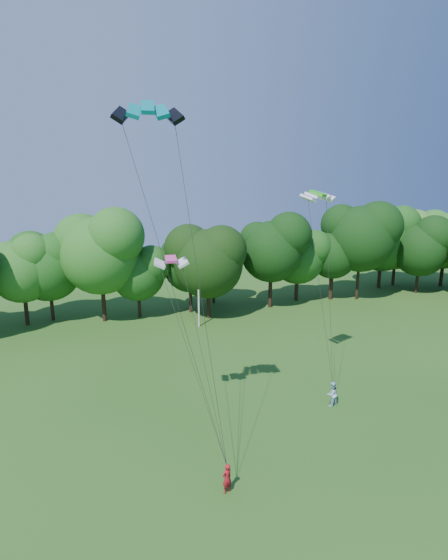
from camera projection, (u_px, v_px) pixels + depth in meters
name	position (u px, v px, depth m)	size (l,w,h in m)	color
ground	(303.00, 537.00, 20.31)	(160.00, 160.00, 0.00)	#215316
utility_pole	(199.00, 293.00, 47.81)	(1.49, 0.41, 7.55)	silver
kite_flyer_left	(227.00, 478.00, 23.01)	(0.62, 0.40, 1.69)	#A8151C
kite_flyer_right	(332.00, 394.00, 31.71)	(0.91, 0.71, 1.87)	#B3DBF9
kite_teal	(147.00, 107.00, 20.44)	(3.25, 1.68, 0.81)	#047C82
kite_green	(318.00, 193.00, 31.59)	(3.03, 2.28, 0.48)	green
kite_pink	(171.00, 259.00, 26.20)	(2.12, 1.15, 0.35)	#DC3D90
tree_back_center	(208.00, 251.00, 49.84)	(8.82, 8.82, 12.83)	black
tree_back_east	(398.00, 230.00, 65.18)	(9.31, 9.31, 13.54)	#321F14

